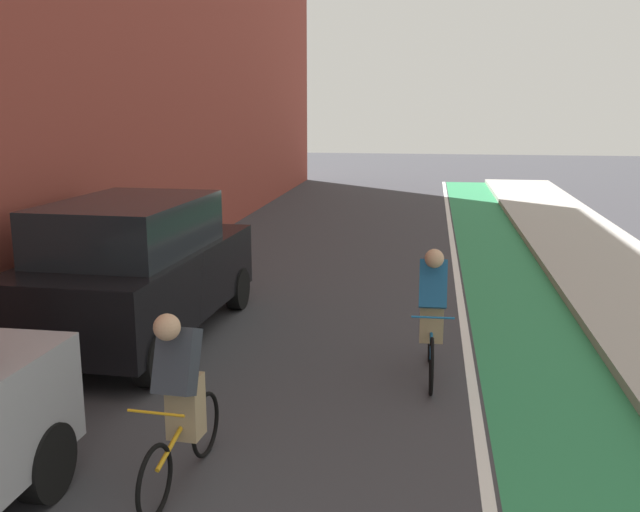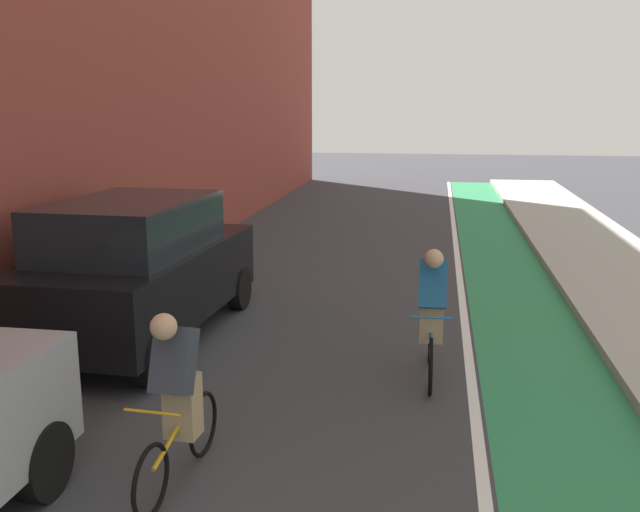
{
  "view_description": "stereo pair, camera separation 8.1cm",
  "coord_description": "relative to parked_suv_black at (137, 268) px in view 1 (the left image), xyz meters",
  "views": [
    {
      "loc": [
        1.36,
        -0.23,
        3.22
      ],
      "look_at": [
        0.04,
        8.23,
        1.38
      ],
      "focal_mm": 39.67,
      "sensor_mm": 36.0,
      "label": 1
    },
    {
      "loc": [
        1.44,
        -0.22,
        3.22
      ],
      "look_at": [
        0.04,
        8.23,
        1.38
      ],
      "focal_mm": 39.67,
      "sensor_mm": 36.0,
      "label": 2
    }
  ],
  "objects": [
    {
      "name": "ground_plane",
      "position": [
        2.58,
        3.31,
        -1.02
      ],
      "size": [
        70.49,
        70.49,
        0.0
      ],
      "primitive_type": "plane",
      "color": "#38383D"
    },
    {
      "name": "bike_lane_paint",
      "position": [
        5.41,
        5.31,
        -1.02
      ],
      "size": [
        1.6,
        32.04,
        0.0
      ],
      "primitive_type": "cube",
      "color": "#2D8451",
      "rests_on": "ground"
    },
    {
      "name": "lane_divider_stripe",
      "position": [
        4.51,
        5.31,
        -1.02
      ],
      "size": [
        0.12,
        32.04,
        0.0
      ],
      "primitive_type": "cube",
      "color": "white",
      "rests_on": "ground"
    },
    {
      "name": "sidewalk_right",
      "position": [
        7.48,
        5.31,
        -0.95
      ],
      "size": [
        2.55,
        32.04,
        0.14
      ],
      "primitive_type": "cube",
      "color": "#A8A59E",
      "rests_on": "ground"
    },
    {
      "name": "parked_suv_black",
      "position": [
        0.0,
        0.0,
        0.0
      ],
      "size": [
        2.14,
        4.42,
        1.98
      ],
      "color": "black",
      "rests_on": "ground"
    },
    {
      "name": "cyclist_lead",
      "position": [
        1.91,
        -3.6,
        -0.21
      ],
      "size": [
        0.48,
        1.66,
        1.58
      ],
      "color": "black",
      "rests_on": "ground"
    },
    {
      "name": "cyclist_mid",
      "position": [
        4.01,
        -0.79,
        -0.21
      ],
      "size": [
        0.48,
        1.71,
        1.61
      ],
      "color": "black",
      "rests_on": "ground"
    }
  ]
}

